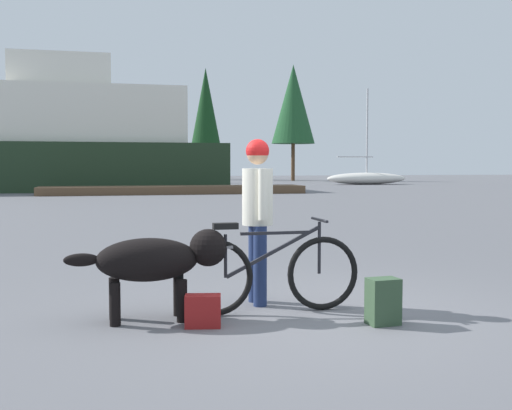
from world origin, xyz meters
TOP-DOWN VIEW (x-y plane):
  - ground_plane at (0.00, 0.00)m, footprint 160.00×160.00m
  - bicycle at (-0.35, 0.21)m, footprint 1.84×0.44m
  - person_cyclist at (-0.36, 0.64)m, footprint 0.32×0.53m
  - dog at (-1.43, 0.19)m, footprint 1.51×0.48m
  - backpack at (0.55, -0.48)m, footprint 0.29×0.22m
  - handbag_pannier at (-1.06, -0.17)m, footprint 0.35×0.24m
  - dock_pier at (1.72, 26.44)m, footprint 13.34×2.34m
  - ferry_boat at (-6.21, 33.10)m, footprint 22.97×8.33m
  - sailboat_moored at (17.79, 38.79)m, footprint 6.38×1.79m
  - pine_tree_center at (-2.37, 51.16)m, footprint 4.06×4.06m
  - pine_tree_far_right at (15.73, 51.04)m, footprint 4.05×4.05m
  - pine_tree_mid_back at (8.57, 57.80)m, footprint 3.24×3.24m

SIDE VIEW (x-z plane):
  - ground_plane at x=0.00m, z-range 0.00..0.00m
  - handbag_pannier at x=-1.06m, z-range 0.00..0.29m
  - dock_pier at x=1.72m, z-range 0.00..0.40m
  - backpack at x=0.55m, z-range 0.00..0.43m
  - bicycle at x=-0.35m, z-range -0.06..0.86m
  - sailboat_moored at x=17.79m, z-range -3.13..4.12m
  - dog at x=-1.43m, z-range 0.14..0.99m
  - person_cyclist at x=-0.36m, z-range 0.18..1.90m
  - ferry_boat at x=-6.21m, z-range -1.27..7.03m
  - pine_tree_center at x=-2.37m, z-range 1.37..12.47m
  - pine_tree_mid_back at x=8.57m, z-range 1.37..12.66m
  - pine_tree_far_right at x=15.73m, z-range 1.73..12.58m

